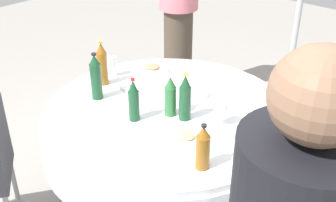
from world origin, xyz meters
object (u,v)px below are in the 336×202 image
at_px(bottle_amber_front, 203,148).
at_px(plate_outer, 189,92).
at_px(wine_glass_front, 112,63).
at_px(bottle_dark_green_near, 185,98).
at_px(plate_west, 152,68).
at_px(plate_inner, 254,104).
at_px(person_near, 179,8).
at_px(plate_right, 186,138).
at_px(bottle_green_rear, 170,96).
at_px(wine_glass_rear, 222,108).
at_px(bottle_dark_green_south, 96,78).
at_px(bottle_amber_mid, 102,64).
at_px(bottle_dark_green_left, 134,101).
at_px(dining_table, 168,129).

height_order(bottle_amber_front, plate_outer, bottle_amber_front).
bearing_deg(wine_glass_front, bottle_dark_green_near, 172.67).
bearing_deg(bottle_amber_front, plate_west, -33.78).
bearing_deg(bottle_dark_green_near, plate_outer, -55.24).
distance_m(plate_inner, person_near, 1.48).
relative_size(plate_outer, plate_right, 1.13).
height_order(plate_west, person_near, person_near).
bearing_deg(bottle_green_rear, wine_glass_rear, -159.61).
bearing_deg(bottle_green_rear, wine_glass_front, -10.03).
bearing_deg(person_near, bottle_dark_green_south, -108.46).
distance_m(bottle_green_rear, plate_right, 0.29).
bearing_deg(bottle_dark_green_near, plate_west, -30.29).
xyz_separation_m(bottle_amber_front, bottle_green_rear, (0.44, -0.27, 0.01)).
distance_m(bottle_amber_mid, wine_glass_rear, 0.88).
distance_m(bottle_dark_green_south, wine_glass_rear, 0.80).
relative_size(plate_outer, person_near, 0.15).
xyz_separation_m(bottle_dark_green_near, bottle_dark_green_south, (0.56, 0.18, 0.01)).
xyz_separation_m(bottle_dark_green_left, bottle_amber_mid, (0.48, -0.18, 0.02)).
bearing_deg(plate_outer, bottle_amber_mid, 28.33).
height_order(bottle_green_rear, plate_outer, bottle_green_rear).
bearing_deg(plate_inner, plate_west, 3.43).
bearing_deg(bottle_amber_front, plate_outer, -45.64).
xyz_separation_m(plate_inner, plate_west, (0.81, 0.05, 0.00)).
relative_size(bottle_amber_mid, bottle_green_rear, 1.18).
xyz_separation_m(wine_glass_rear, person_near, (1.23, -1.06, 0.07)).
relative_size(dining_table, wine_glass_rear, 10.56).
distance_m(bottle_dark_green_south, wine_glass_front, 0.32).
bearing_deg(bottle_dark_green_south, bottle_amber_front, 173.26).
distance_m(bottle_dark_green_south, plate_right, 0.71).
bearing_deg(bottle_amber_mid, bottle_green_rear, -179.61).
bearing_deg(person_near, wine_glass_rear, -79.18).
relative_size(wine_glass_front, person_near, 0.08).
bearing_deg(dining_table, wine_glass_rear, -168.85).
bearing_deg(dining_table, bottle_green_rear, 143.91).
bearing_deg(bottle_dark_green_near, person_near, -47.77).
distance_m(bottle_dark_green_near, plate_inner, 0.47).
bearing_deg(plate_right, bottle_amber_mid, -9.34).
distance_m(bottle_amber_front, bottle_dark_green_south, 0.92).
distance_m(bottle_dark_green_near, bottle_amber_mid, 0.69).
bearing_deg(plate_west, person_near, -60.87).
relative_size(dining_table, bottle_dark_green_near, 5.24).
bearing_deg(plate_inner, bottle_amber_front, 101.20).
bearing_deg(plate_outer, plate_right, 127.48).
bearing_deg(bottle_dark_green_left, plate_outer, -94.08).
bearing_deg(bottle_dark_green_south, wine_glass_rear, -160.63).
distance_m(bottle_amber_mid, plate_right, 0.85).
distance_m(wine_glass_front, plate_west, 0.30).
height_order(dining_table, person_near, person_near).
bearing_deg(plate_outer, dining_table, 96.86).
bearing_deg(plate_right, plate_outer, -52.52).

